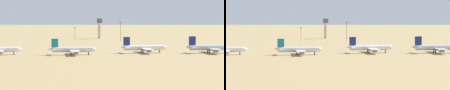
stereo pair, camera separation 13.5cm
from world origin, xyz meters
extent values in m
plane|color=tan|center=(0.00, 0.00, 0.00)|extent=(4000.00, 4000.00, 0.00)
pyramid|color=#8C755E|center=(458.42, 1174.51, 50.68)|extent=(390.82, 336.12, 101.35)
cone|color=white|center=(-59.53, 17.03, 3.60)|extent=(2.64, 3.31, 3.26)
cube|color=white|center=(-73.60, 17.29, 3.09)|extent=(6.35, 27.56, 0.48)
cylinder|color=slate|center=(-72.62, 23.71, 1.89)|extent=(3.12, 1.95, 1.89)
cylinder|color=slate|center=(-72.87, 10.84, 1.89)|extent=(3.12, 1.95, 1.89)
cylinder|color=black|center=(-64.03, 17.11, 0.94)|extent=(0.60, 0.60, 1.89)
cylinder|color=silver|center=(-23.89, 9.57, 3.68)|extent=(28.12, 3.95, 3.51)
cone|color=silver|center=(-8.63, 9.33, 3.68)|extent=(2.68, 3.37, 3.33)
cone|color=silver|center=(-39.15, 9.81, 4.21)|extent=(3.56, 3.04, 2.98)
cube|color=#14727A|center=(-36.17, 9.77, 8.29)|extent=(4.57, 0.51, 5.70)
cube|color=silver|center=(-36.11, 13.28, 4.03)|extent=(2.90, 6.01, 0.32)
cube|color=silver|center=(-36.22, 6.26, 4.03)|extent=(2.90, 6.01, 0.32)
cube|color=silver|center=(-23.01, 9.56, 3.16)|extent=(6.41, 28.16, 0.49)
cylinder|color=slate|center=(-22.03, 16.12, 1.93)|extent=(3.19, 1.98, 1.93)
cylinder|color=slate|center=(-22.24, 2.97, 1.93)|extent=(3.19, 1.98, 1.93)
cylinder|color=black|center=(-13.22, 9.40, 0.96)|extent=(0.61, 0.61, 1.93)
cylinder|color=black|center=(-25.17, 11.70, 0.96)|extent=(0.61, 0.61, 1.93)
cylinder|color=black|center=(-25.24, 7.49, 0.96)|extent=(0.61, 0.61, 1.93)
cylinder|color=white|center=(27.21, 18.52, 3.81)|extent=(29.13, 4.72, 3.63)
cone|color=white|center=(42.97, 19.11, 3.81)|extent=(2.85, 3.55, 3.45)
cone|color=white|center=(11.44, 17.92, 4.35)|extent=(3.74, 3.22, 3.08)
cube|color=navy|center=(14.52, 18.04, 8.57)|extent=(4.73, 0.63, 5.89)
cube|color=white|center=(14.38, 21.66, 4.17)|extent=(3.13, 6.27, 0.33)
cube|color=white|center=(14.66, 14.41, 4.17)|extent=(3.13, 6.27, 0.33)
cube|color=white|center=(28.11, 18.55, 3.26)|extent=(7.25, 29.23, 0.51)
cylinder|color=slate|center=(28.76, 25.38, 1.99)|extent=(3.34, 2.12, 1.99)
cylinder|color=slate|center=(29.28, 11.79, 1.99)|extent=(3.34, 2.12, 1.99)
cylinder|color=black|center=(38.23, 18.93, 1.00)|extent=(0.63, 0.63, 1.99)
cylinder|color=black|center=(25.77, 20.64, 1.00)|extent=(0.63, 0.63, 1.99)
cylinder|color=black|center=(25.93, 16.29, 1.00)|extent=(0.63, 0.63, 1.99)
cylinder|color=silver|center=(73.68, 11.72, 3.95)|extent=(30.25, 4.92, 3.77)
cone|color=silver|center=(57.31, 12.35, 4.52)|extent=(3.89, 3.34, 3.20)
cube|color=navy|center=(60.51, 12.23, 8.90)|extent=(4.91, 0.66, 6.12)
cube|color=silver|center=(60.65, 15.99, 4.33)|extent=(3.26, 6.51, 0.34)
cube|color=silver|center=(60.36, 8.46, 4.33)|extent=(3.26, 6.51, 0.34)
cube|color=silver|center=(74.62, 11.68, 3.39)|extent=(7.56, 30.35, 0.53)
cylinder|color=slate|center=(75.83, 18.70, 2.07)|extent=(3.47, 2.20, 2.07)
cylinder|color=slate|center=(75.29, 4.59, 2.07)|extent=(3.47, 2.20, 2.07)
cylinder|color=black|center=(72.35, 14.03, 1.04)|extent=(0.66, 0.66, 2.07)
cylinder|color=black|center=(72.18, 9.52, 1.04)|extent=(0.66, 0.66, 2.07)
cylinder|color=#C6B793|center=(14.48, 199.15, 8.12)|extent=(3.20, 3.20, 16.24)
cube|color=#4C5660|center=(14.48, 199.15, 18.53)|extent=(5.20, 5.20, 4.58)
cylinder|color=#59595E|center=(-13.80, 153.56, 6.44)|extent=(0.36, 0.36, 12.88)
cube|color=#333333|center=(-13.80, 153.56, 13.13)|extent=(1.80, 0.50, 0.50)
cylinder|color=#59595E|center=(29.67, 152.71, 8.96)|extent=(0.36, 0.36, 17.93)
cube|color=#333333|center=(29.67, 152.71, 18.18)|extent=(1.80, 0.50, 0.50)
camera|label=1|loc=(-44.82, -359.02, 32.49)|focal=87.03mm
camera|label=2|loc=(-44.69, -359.04, 32.49)|focal=87.03mm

